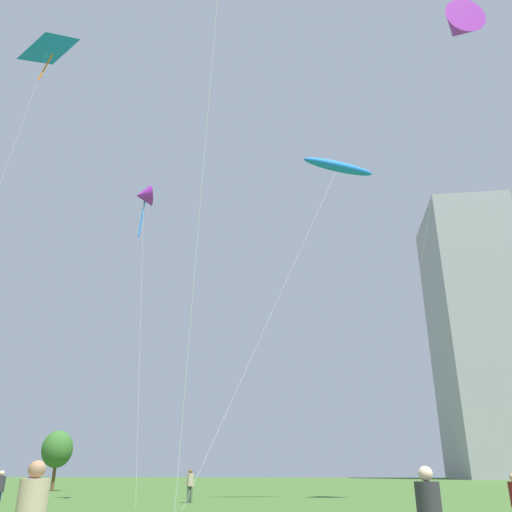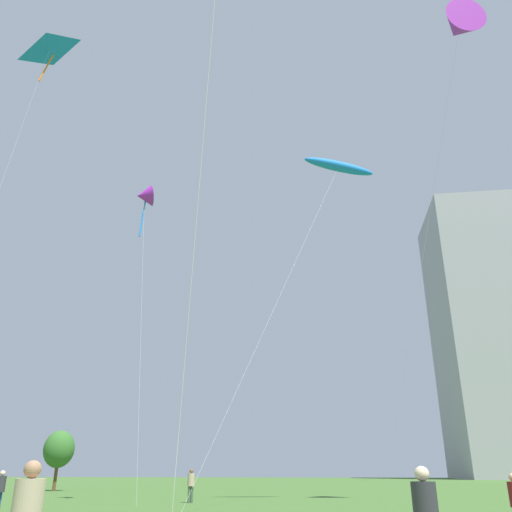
% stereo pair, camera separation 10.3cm
% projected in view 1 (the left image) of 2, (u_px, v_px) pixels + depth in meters
% --- Properties ---
extents(person_standing_0, '(0.35, 0.35, 1.57)m').
position_uv_depth(person_standing_0, '(30.00, 486.00, 29.03)').
color(person_standing_0, gray).
rests_on(person_standing_0, ground).
extents(person_standing_1, '(0.39, 0.39, 1.77)m').
position_uv_depth(person_standing_1, '(190.00, 483.00, 29.95)').
color(person_standing_1, '#3F593F').
rests_on(person_standing_1, ground).
extents(person_standing_5, '(0.37, 0.37, 1.68)m').
position_uv_depth(person_standing_5, '(0.00, 488.00, 22.66)').
color(person_standing_5, '#1E478C').
rests_on(person_standing_5, ground).
extents(kite_flying_1, '(2.46, 2.32, 19.20)m').
position_uv_depth(kite_flying_1, '(144.00, 196.00, 34.82)').
color(kite_flying_1, silver).
rests_on(kite_flying_1, ground).
extents(kite_flying_5, '(10.23, 8.21, 21.37)m').
position_uv_depth(kite_flying_5, '(338.00, 167.00, 35.74)').
color(kite_flying_5, silver).
rests_on(kite_flying_5, ground).
extents(kite_flying_7, '(4.87, 2.93, 28.86)m').
position_uv_depth(kite_flying_7, '(48.00, 50.00, 35.55)').
color(kite_flying_7, silver).
rests_on(kite_flying_7, ground).
extents(kite_flying_8, '(8.45, 10.53, 30.85)m').
position_uv_depth(kite_flying_8, '(459.00, 26.00, 35.72)').
color(kite_flying_8, silver).
rests_on(kite_flying_8, ground).
extents(park_tree_2, '(2.72, 2.72, 5.08)m').
position_uv_depth(park_tree_2, '(57.00, 449.00, 47.90)').
color(park_tree_2, brown).
rests_on(park_tree_2, ground).
extents(distant_highrise_0, '(17.79, 25.41, 61.65)m').
position_uv_depth(distant_highrise_0, '(477.00, 335.00, 123.13)').
color(distant_highrise_0, '#939399').
rests_on(distant_highrise_0, ground).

